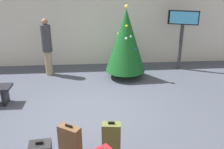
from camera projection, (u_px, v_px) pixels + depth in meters
ground_plane at (89, 113)px, 5.88m from camera, size 16.00×16.00×0.00m
back_wall at (88, 24)px, 8.68m from camera, size 16.00×0.20×2.90m
holiday_tree at (126, 41)px, 7.54m from camera, size 1.24×1.24×2.26m
flight_info_kiosk at (182, 28)px, 8.16m from camera, size 0.95×0.44×2.00m
traveller_0 at (47, 46)px, 7.82m from camera, size 0.32×0.32×1.83m
suitcase_4 at (111, 140)px, 4.35m from camera, size 0.35×0.22×0.72m
suitcase_7 at (70, 142)px, 4.36m from camera, size 0.43×0.36×0.66m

